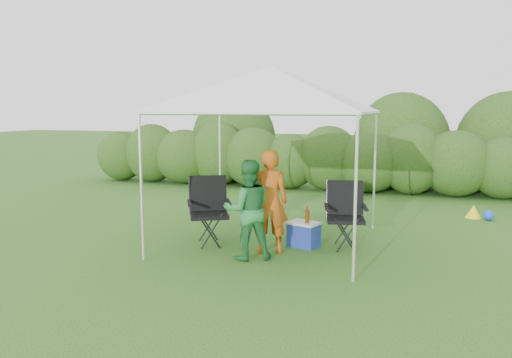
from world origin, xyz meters
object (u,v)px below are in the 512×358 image
(woman, at_px, (248,210))
(cooler, at_px, (304,234))
(canopy, at_px, (272,90))
(chair_right, at_px, (345,210))
(chair_left, at_px, (209,206))
(man, at_px, (269,201))

(woman, relative_size, cooler, 2.60)
(canopy, distance_m, woman, 2.00)
(chair_right, xyz_separation_m, chair_left, (-2.14, -0.44, 0.03))
(man, bearing_deg, chair_right, -162.28)
(cooler, bearing_deg, chair_right, 37.22)
(canopy, xyz_separation_m, woman, (-0.08, -0.98, -1.74))
(man, bearing_deg, cooler, -147.12)
(chair_left, xyz_separation_m, cooler, (1.52, 0.25, -0.41))
(canopy, xyz_separation_m, cooler, (0.55, -0.09, -2.26))
(canopy, xyz_separation_m, chair_right, (1.17, 0.11, -1.87))
(canopy, xyz_separation_m, chair_left, (-0.97, -0.34, -1.85))
(man, relative_size, cooler, 2.82)
(canopy, relative_size, chair_left, 2.86)
(chair_left, bearing_deg, cooler, -17.76)
(chair_left, bearing_deg, woman, -62.85)
(man, distance_m, cooler, 0.88)
(man, xyz_separation_m, woman, (-0.20, -0.40, -0.06))
(canopy, distance_m, chair_right, 2.21)
(chair_left, bearing_deg, man, -39.40)
(chair_right, relative_size, man, 0.66)
(chair_right, bearing_deg, cooler, -173.83)
(chair_left, distance_m, man, 1.13)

